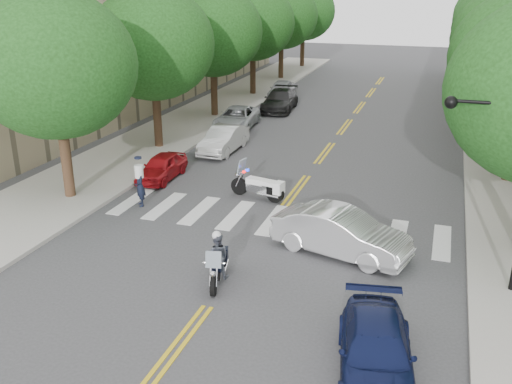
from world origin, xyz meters
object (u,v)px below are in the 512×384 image
at_px(officer_standing, 140,186).
at_px(sedan_blue, 376,352).
at_px(motorcycle_police, 217,259).
at_px(convertible, 341,233).
at_px(motorcycle_parked, 262,187).

xyz_separation_m(officer_standing, sedan_blue, (10.45, -7.71, -0.22)).
distance_m(motorcycle_police, convertible, 4.42).
relative_size(motorcycle_police, convertible, 0.45).
distance_m(motorcycle_police, sedan_blue, 5.91).
bearing_deg(sedan_blue, motorcycle_police, 140.42).
xyz_separation_m(convertible, sedan_blue, (1.93, -5.96, -0.15)).
bearing_deg(sedan_blue, officer_standing, 133.63).
bearing_deg(motorcycle_parked, officer_standing, 128.81).
distance_m(motorcycle_police, motorcycle_parked, 7.06).
bearing_deg(sedan_blue, motorcycle_parked, 111.16).
xyz_separation_m(motorcycle_parked, convertible, (4.06, -3.96, 0.20)).
bearing_deg(motorcycle_parked, convertible, -121.86).
xyz_separation_m(motorcycle_police, motorcycle_parked, (-0.85, 7.01, -0.19)).
height_order(motorcycle_parked, convertible, motorcycle_parked).
distance_m(officer_standing, sedan_blue, 12.99).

